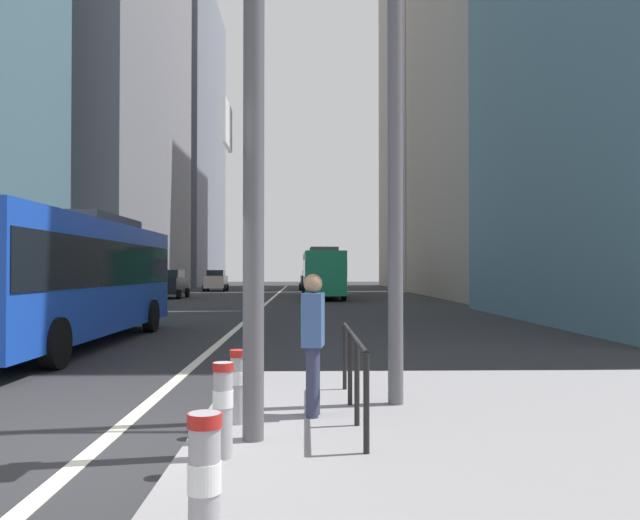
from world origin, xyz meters
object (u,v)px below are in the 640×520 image
traffic_signal_gantry (41,53)px  pedestrian_waiting (313,337)px  bollard_left (204,488)px  bollard_back (238,382)px  city_bus_red_receding (322,271)px  car_receding_near (310,280)px  street_lamp_post (395,14)px  car_oncoming_mid (170,284)px  car_receding_far (314,280)px  city_bus_blue_oncoming (66,273)px  bollard_right (223,405)px  car_oncoming_far (216,280)px

traffic_signal_gantry → pedestrian_waiting: bearing=20.5°
bollard_left → bollard_back: (-0.20, 3.63, -0.06)m
city_bus_red_receding → pedestrian_waiting: 35.29m
bollard_left → pedestrian_waiting: bearing=80.6°
car_receding_near → street_lamp_post: street_lamp_post is taller
city_bus_red_receding → bollard_back: city_bus_red_receding is taller
car_receding_near → pedestrian_waiting: 52.84m
city_bus_red_receding → bollard_left: city_bus_red_receding is taller
car_oncoming_mid → car_receding_far: bearing=60.9°
car_receding_near → traffic_signal_gantry: size_ratio=0.69×
bollard_back → city_bus_blue_oncoming: bearing=121.2°
car_receding_far → bollard_right: (-1.67, -55.48, -0.35)m
car_receding_near → bollard_back: size_ratio=5.37×
city_bus_red_receding → car_oncoming_far: 17.48m
pedestrian_waiting → street_lamp_post: bearing=30.9°
car_oncoming_mid → bollard_right: 38.19m
car_oncoming_far → city_bus_red_receding: bearing=-57.6°
pedestrian_waiting → bollard_back: bearing=-158.3°
car_receding_near → bollard_right: 54.51m
car_oncoming_mid → bollard_back: (8.48, -35.92, -0.37)m
city_bus_red_receding → car_receding_far: size_ratio=2.39×
car_oncoming_mid → car_receding_far: size_ratio=0.91×
car_receding_far → bollard_back: (-1.67, -54.16, -0.38)m
car_oncoming_far → street_lamp_post: bearing=-79.3°
car_oncoming_far → bollard_back: (7.38, -50.35, -0.37)m
car_receding_far → street_lamp_post: (0.27, -53.17, 4.29)m
traffic_signal_gantry → bollard_left: (2.16, -2.92, -3.46)m
traffic_signal_gantry → city_bus_red_receding: bearing=83.8°
city_bus_red_receding → bollard_right: 36.99m
street_lamp_post → bollard_left: (-1.75, -4.62, -4.61)m
car_receding_near → car_oncoming_far: same height
car_oncoming_mid → bollard_left: size_ratio=4.43×
city_bus_blue_oncoming → bollard_back: city_bus_blue_oncoming is taller
bollard_left → bollard_back: bearing=93.1°
city_bus_blue_oncoming → city_bus_red_receding: size_ratio=1.03×
bollard_left → pedestrian_waiting: size_ratio=0.55×
city_bus_blue_oncoming → bollard_left: 13.39m
car_receding_near → car_receding_far: 1.06m
car_oncoming_mid → pedestrian_waiting: 36.79m
car_receding_near → bollard_right: size_ratio=5.06×
city_bus_red_receding → street_lamp_post: 34.79m
car_oncoming_far → bollard_left: 54.51m
car_oncoming_far → bollard_back: bearing=-81.7°
traffic_signal_gantry → city_bus_blue_oncoming: bearing=109.2°
car_oncoming_far → pedestrian_waiting: car_oncoming_far is taller
bollard_right → street_lamp_post: bearing=49.8°
traffic_signal_gantry → pedestrian_waiting: 4.27m
bollard_right → pedestrian_waiting: size_ratio=0.52×
city_bus_blue_oncoming → bollard_back: 10.10m
car_oncoming_far → traffic_signal_gantry: bearing=-83.9°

